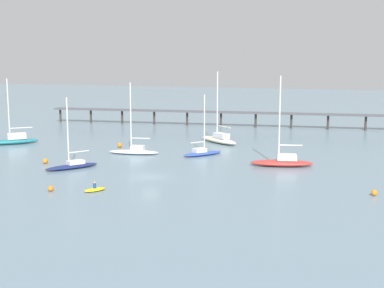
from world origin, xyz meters
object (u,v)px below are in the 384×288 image
Objects in this scene: sailboat_teal at (14,140)px; mooring_buoy_far at (374,193)px; sailboat_white at (134,150)px; mooring_buoy_near at (120,145)px; sailboat_cream at (219,138)px; mooring_buoy_mid at (45,161)px; dinghy_yellow at (95,189)px; sailboat_blue at (202,152)px; mooring_buoy_outer at (51,189)px; sailboat_red at (282,161)px; pier at (331,110)px; sailboat_navy at (72,164)px.

mooring_buoy_far is (61.26, -19.48, -0.49)m from sailboat_teal.
sailboat_white is 16.42× the size of mooring_buoy_far.
sailboat_cream is at bearing 33.31° from mooring_buoy_near.
dinghy_yellow is at bearing -41.14° from mooring_buoy_mid.
sailboat_blue is 29.74m from mooring_buoy_outer.
mooring_buoy_far is (31.37, 7.42, 0.14)m from dinghy_yellow.
mooring_buoy_outer is at bearing -89.23° from sailboat_white.
mooring_buoy_outer is at bearing -48.79° from sailboat_teal.
sailboat_red reaches higher than mooring_buoy_near.
sailboat_red is 18.52m from mooring_buoy_far.
dinghy_yellow is 19.42m from mooring_buoy_mid.
sailboat_red is at bearing -95.69° from pier.
sailboat_cream reaches higher than sailboat_teal.
pier is 6.76× the size of sailboat_red.
dinghy_yellow is 4.37× the size of mooring_buoy_outer.
mooring_buoy_mid is (-5.55, 1.92, -0.20)m from sailboat_navy.
mooring_buoy_mid is (-14.63, 12.78, 0.18)m from dinghy_yellow.
mooring_buoy_near is (-10.15, 29.18, 0.21)m from dinghy_yellow.
mooring_buoy_outer is (-4.88, -1.67, 0.13)m from dinghy_yellow.
sailboat_teal is at bearing 137.23° from mooring_buoy_mid.
sailboat_teal is at bearing 173.39° from sailboat_red.
mooring_buoy_mid is (-19.66, -26.38, -0.43)m from sailboat_cream.
sailboat_teal is 37.97m from mooring_buoy_outer.
mooring_buoy_outer is at bearing -103.65° from sailboat_cream.
sailboat_navy is 3.42× the size of dinghy_yellow.
pier is at bearing 35.02° from sailboat_teal.
sailboat_teal is 26.28m from sailboat_navy.
sailboat_blue is (-13.49, 4.96, -0.18)m from sailboat_red.
sailboat_cream is at bearing 19.34° from sailboat_teal.
sailboat_red reaches higher than dinghy_yellow.
sailboat_teal is (-48.93, 5.67, 0.08)m from sailboat_red.
pier is at bearing 64.93° from sailboat_blue.
sailboat_teal is 15.22× the size of mooring_buoy_mid.
sailboat_white is 7.09m from mooring_buoy_near.
dinghy_yellow is at bearing -41.98° from sailboat_teal.
sailboat_navy is at bearing 175.13° from mooring_buoy_far.
pier reaches higher than mooring_buoy_mid.
mooring_buoy_mid is at bearing -165.91° from sailboat_red.
dinghy_yellow reaches higher than mooring_buoy_mid.
sailboat_red reaches higher than mooring_buoy_outer.
mooring_buoy_outer is at bearing -110.53° from sailboat_blue.
sailboat_cream reaches higher than sailboat_navy.
sailboat_teal reaches higher than mooring_buoy_outer.
mooring_buoy_mid is at bearing 160.95° from sailboat_navy.
mooring_buoy_near is (-15.18, -9.98, -0.40)m from sailboat_cream.
pier is at bearing 98.07° from mooring_buoy_far.
sailboat_teal is (-24.66, 2.81, 0.19)m from sailboat_white.
mooring_buoy_far is at bearing 13.30° from dinghy_yellow.
pier is 62.50m from sailboat_navy.
sailboat_red reaches higher than mooring_buoy_mid.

